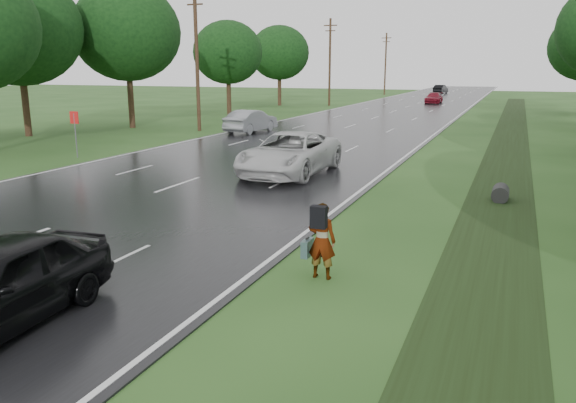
% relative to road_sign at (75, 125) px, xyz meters
% --- Properties ---
extents(ground, '(220.00, 220.00, 0.00)m').
position_rel_road_sign_xyz_m(ground, '(8.50, -12.00, -1.64)').
color(ground, '#254719').
rests_on(ground, ground).
extents(road, '(14.00, 180.00, 0.04)m').
position_rel_road_sign_xyz_m(road, '(8.50, 33.00, -1.62)').
color(road, black).
rests_on(road, ground).
extents(edge_stripe_east, '(0.12, 180.00, 0.01)m').
position_rel_road_sign_xyz_m(edge_stripe_east, '(15.25, 33.00, -1.60)').
color(edge_stripe_east, silver).
rests_on(edge_stripe_east, road).
extents(edge_stripe_west, '(0.12, 180.00, 0.01)m').
position_rel_road_sign_xyz_m(edge_stripe_west, '(1.75, 33.00, -1.60)').
color(edge_stripe_west, silver).
rests_on(edge_stripe_west, road).
extents(center_line, '(0.12, 180.00, 0.01)m').
position_rel_road_sign_xyz_m(center_line, '(8.50, 33.00, -1.60)').
color(center_line, silver).
rests_on(center_line, road).
extents(drainage_ditch, '(2.20, 120.00, 0.56)m').
position_rel_road_sign_xyz_m(drainage_ditch, '(20.00, 6.71, -1.61)').
color(drainage_ditch, black).
rests_on(drainage_ditch, ground).
extents(road_sign, '(0.50, 0.06, 2.30)m').
position_rel_road_sign_xyz_m(road_sign, '(0.00, 0.00, 0.00)').
color(road_sign, slate).
rests_on(road_sign, ground).
extents(utility_pole_mid, '(1.60, 0.26, 10.00)m').
position_rel_road_sign_xyz_m(utility_pole_mid, '(-0.70, 13.00, 3.55)').
color(utility_pole_mid, '#332015').
rests_on(utility_pole_mid, ground).
extents(utility_pole_far, '(1.60, 0.26, 10.00)m').
position_rel_road_sign_xyz_m(utility_pole_far, '(-0.70, 43.00, 3.55)').
color(utility_pole_far, '#332015').
rests_on(utility_pole_far, ground).
extents(utility_pole_distant, '(1.60, 0.26, 10.00)m').
position_rel_road_sign_xyz_m(utility_pole_distant, '(-0.70, 73.00, 3.55)').
color(utility_pole_distant, '#332015').
rests_on(utility_pole_distant, ground).
extents(tree_west_c, '(7.80, 7.80, 10.43)m').
position_rel_road_sign_xyz_m(tree_west_c, '(-6.50, 13.00, 5.27)').
color(tree_west_c, '#332015').
rests_on(tree_west_c, ground).
extents(tree_west_d, '(6.60, 6.60, 8.80)m').
position_rel_road_sign_xyz_m(tree_west_d, '(-5.70, 27.00, 4.18)').
color(tree_west_d, '#332015').
rests_on(tree_west_d, ground).
extents(tree_west_e, '(8.00, 8.00, 10.44)m').
position_rel_road_sign_xyz_m(tree_west_e, '(-9.50, 6.00, 5.19)').
color(tree_west_e, '#332015').
rests_on(tree_west_e, ground).
extents(tree_west_f, '(7.00, 7.00, 9.29)m').
position_rel_road_sign_xyz_m(tree_west_f, '(-6.30, 41.00, 4.49)').
color(tree_west_f, '#332015').
rests_on(tree_west_f, ground).
extents(pedestrian, '(0.74, 0.66, 1.65)m').
position_rel_road_sign_xyz_m(pedestrian, '(16.68, -11.14, -0.79)').
color(pedestrian, '#A5998C').
rests_on(pedestrian, ground).
extents(white_pickup, '(2.93, 6.26, 1.73)m').
position_rel_road_sign_xyz_m(white_pickup, '(11.62, -0.29, -0.74)').
color(white_pickup, '#BCBCBC').
rests_on(white_pickup, road).
extents(silver_sedan, '(2.10, 4.85, 1.55)m').
position_rel_road_sign_xyz_m(silver_sedan, '(3.30, 13.21, -0.83)').
color(silver_sedan, gray).
rests_on(silver_sedan, road).
extents(far_car_red, '(1.87, 4.56, 1.32)m').
position_rel_road_sign_xyz_m(far_car_red, '(10.38, 51.62, -0.94)').
color(far_car_red, maroon).
rests_on(far_car_red, road).
extents(far_car_dark, '(2.15, 4.69, 1.49)m').
position_rel_road_sign_xyz_m(far_car_dark, '(7.50, 80.83, -0.86)').
color(far_car_dark, black).
rests_on(far_car_dark, road).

